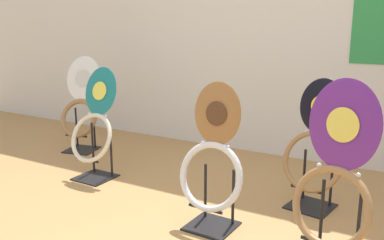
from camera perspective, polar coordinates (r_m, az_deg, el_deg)
wall_back at (r=3.95m, az=11.36°, el=13.89°), size 8.00×0.07×2.60m
toilet_seat_display_woodgrain at (r=2.55m, az=2.71°, el=-6.09°), size 0.43×0.29×0.89m
toilet_seat_display_white_plain at (r=4.22m, az=-14.65°, el=1.69°), size 0.43×0.38×0.90m
toilet_seat_display_jazz_black at (r=2.94m, az=15.99°, el=-4.26°), size 0.43×0.32×0.87m
toilet_seat_display_teal_sax at (r=3.44m, az=-12.83°, el=-0.88°), size 0.40×0.32×0.88m
toilet_seat_display_purple_note at (r=2.18m, az=18.47°, el=-8.45°), size 0.43×0.34×0.98m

